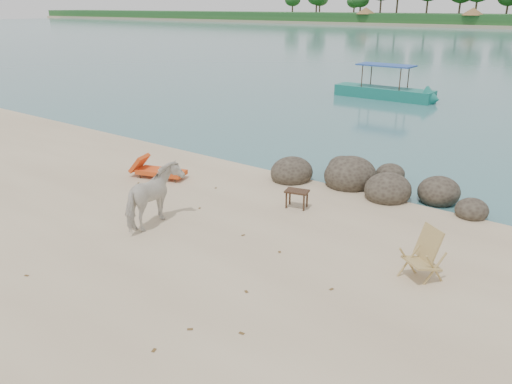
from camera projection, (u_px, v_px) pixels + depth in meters
boulders at (364, 181)px, 15.12m from camera, size 6.48×3.12×1.18m
cow at (154, 198)px, 12.35m from camera, size 1.23×1.93×1.51m
side_table at (297, 200)px, 13.60m from camera, size 0.70×0.54×0.50m
lounge_chair at (161, 170)px, 15.95m from camera, size 2.08×1.25×0.59m
deck_chair at (422, 257)px, 9.97m from camera, size 0.94×0.96×1.02m
boat_near at (386, 70)px, 29.56m from camera, size 6.65×1.50×3.23m
dead_leaves at (184, 248)px, 11.44m from camera, size 7.99×6.44×0.00m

